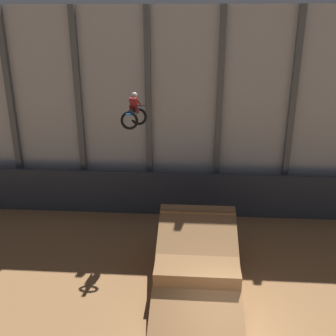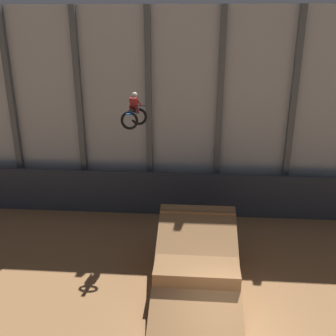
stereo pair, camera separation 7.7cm
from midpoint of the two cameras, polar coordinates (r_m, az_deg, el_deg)
name	(u,v)px [view 1 (the left image)]	position (r m, az deg, el deg)	size (l,w,h in m)	color
arena_back_wall	(219,115)	(19.17, 7.26, 7.61)	(32.00, 0.40, 9.89)	#ADB2B7
lower_barrier	(216,195)	(19.62, 6.88, -3.91)	(31.36, 0.20, 2.22)	#2D333D
dirt_ramp	(197,257)	(15.42, 4.07, -12.71)	(3.04, 5.26, 2.20)	olive
rider_bike_solo	(134,113)	(16.30, -5.08, 7.96)	(0.91, 1.78, 1.52)	black
hay_bale_trackside	(208,228)	(18.27, 5.65, -8.73)	(1.08, 1.00, 0.57)	#CCB751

